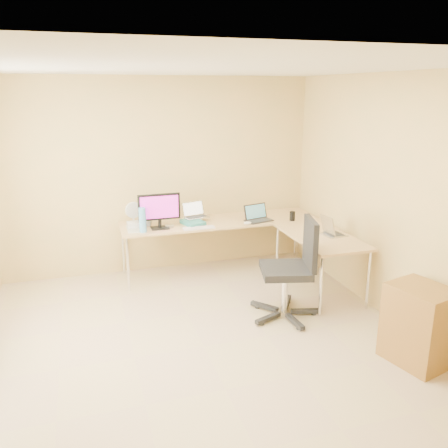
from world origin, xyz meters
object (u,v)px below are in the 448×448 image
object	(u,v)px
desk_main	(220,246)
monitor	(159,211)
mug	(149,223)
laptop_black	(259,213)
cabinet	(419,326)
keyboard	(199,228)
desk_return	(319,264)
desk_fan	(133,214)
laptop_center	(196,210)
water_bottle	(143,220)
laptop_return	(334,227)
office_chair	(285,274)

from	to	relation	value
desk_main	monitor	bearing A→B (deg)	-170.25
desk_main	mug	distance (m)	1.04
laptop_black	cabinet	world-z (taller)	laptop_black
keyboard	desk_return	bearing A→B (deg)	-27.34
desk_fan	laptop_center	bearing A→B (deg)	-28.06
water_bottle	desk_fan	bearing A→B (deg)	98.97
monitor	cabinet	size ratio (longest dim) A/B	0.71
laptop_return	cabinet	size ratio (longest dim) A/B	0.41
laptop_return	keyboard	bearing A→B (deg)	56.48
keyboard	laptop_black	bearing A→B (deg)	8.10
desk_main	laptop_return	distance (m)	1.60
monitor	desk_fan	world-z (taller)	monitor
laptop_center	mug	xyz separation A→B (m)	(-0.63, -0.03, -0.11)
water_bottle	cabinet	distance (m)	3.29
monitor	laptop_center	size ratio (longest dim) A/B	1.66
keyboard	desk_main	bearing A→B (deg)	39.39
water_bottle	office_chair	size ratio (longest dim) A/B	0.28
desk_return	mug	bearing A→B (deg)	152.20
desk_fan	cabinet	size ratio (longest dim) A/B	0.36
laptop_black	desk_return	bearing A→B (deg)	-74.03
desk_return	cabinet	world-z (taller)	cabinet
desk_return	water_bottle	size ratio (longest dim) A/B	4.20
desk_main	office_chair	distance (m)	1.51
monitor	cabinet	distance (m)	3.23
laptop_center	laptop_black	size ratio (longest dim) A/B	0.91
water_bottle	office_chair	world-z (taller)	office_chair
office_chair	cabinet	bearing A→B (deg)	-42.27
laptop_return	office_chair	distance (m)	0.99
desk_return	cabinet	bearing A→B (deg)	-86.26
desk_main	cabinet	distance (m)	2.88
monitor	keyboard	world-z (taller)	monitor
water_bottle	office_chair	bearing A→B (deg)	-42.59
desk_fan	laptop_black	bearing A→B (deg)	-31.00
desk_main	mug	world-z (taller)	mug
desk_return	water_bottle	bearing A→B (deg)	159.31
office_chair	cabinet	world-z (taller)	office_chair
laptop_center	water_bottle	world-z (taller)	water_bottle
office_chair	desk_main	bearing A→B (deg)	115.64
desk_fan	office_chair	world-z (taller)	office_chair
laptop_black	water_bottle	distance (m)	1.55
desk_main	desk_return	xyz separation A→B (m)	(0.98, -1.00, 0.00)
laptop_black	cabinet	xyz separation A→B (m)	(0.59, -2.49, -0.48)
water_bottle	desk_fan	xyz separation A→B (m)	(-0.07, 0.42, -0.02)
mug	laptop_black	bearing A→B (deg)	-7.77
monitor	laptop_return	bearing A→B (deg)	-25.56
desk_main	water_bottle	size ratio (longest dim) A/B	8.56
mug	monitor	bearing A→B (deg)	-53.57
laptop_center	cabinet	size ratio (longest dim) A/B	0.42
desk_return	monitor	world-z (taller)	monitor
desk_main	cabinet	bearing A→B (deg)	-67.90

